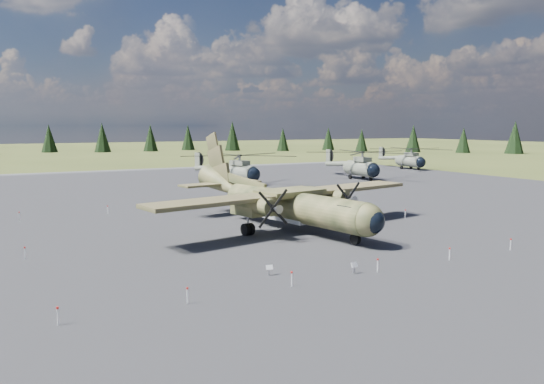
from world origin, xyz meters
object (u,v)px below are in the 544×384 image
transport_plane (283,200)px  helicopter_near (238,163)px  helicopter_far (410,154)px  helicopter_mid (361,159)px

transport_plane → helicopter_near: (11.16, 33.54, 0.71)m
helicopter_near → helicopter_far: bearing=-3.6°
helicopter_mid → transport_plane: bearing=-131.8°
helicopter_mid → helicopter_far: bearing=33.0°
transport_plane → helicopter_far: size_ratio=1.29×
transport_plane → helicopter_mid: (31.89, 30.42, 0.79)m
transport_plane → helicopter_near: transport_plane is taller
transport_plane → helicopter_mid: size_ratio=1.19×
helicopter_mid → helicopter_far: helicopter_mid is taller
helicopter_far → helicopter_mid: bearing=-147.4°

